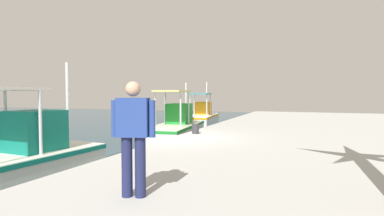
% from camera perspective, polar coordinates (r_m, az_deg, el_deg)
% --- Properties ---
extents(quay_pier, '(36.00, 10.00, 0.80)m').
position_cam_1_polar(quay_pier, '(10.04, 23.80, -8.65)').
color(quay_pier, '#B2B2AD').
rests_on(quay_pier, ground).
extents(fishing_boat_second, '(4.73, 2.19, 3.29)m').
position_cam_1_polar(fishing_boat_second, '(9.11, -29.84, -8.39)').
color(fishing_boat_second, silver).
rests_on(fishing_boat_second, ground).
extents(fishing_boat_third, '(5.72, 2.53, 3.01)m').
position_cam_1_polar(fishing_boat_third, '(15.87, -3.03, -3.60)').
color(fishing_boat_third, silver).
rests_on(fishing_boat_third, ground).
extents(fishing_boat_fourth, '(5.02, 2.29, 3.29)m').
position_cam_1_polar(fishing_boat_fourth, '(21.37, 1.87, -1.95)').
color(fishing_boat_fourth, white).
rests_on(fishing_boat_fourth, ground).
extents(fisherman_standing, '(0.36, 0.64, 1.70)m').
position_cam_1_polar(fisherman_standing, '(4.52, -11.01, -4.58)').
color(fisherman_standing, '#1E234C').
rests_on(fisherman_standing, quay_pier).
extents(mooring_bollard_second, '(0.27, 0.27, 0.38)m').
position_cam_1_polar(mooring_bollard_second, '(11.69, 0.67, -3.94)').
color(mooring_bollard_second, '#333338').
rests_on(mooring_bollard_second, quay_pier).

